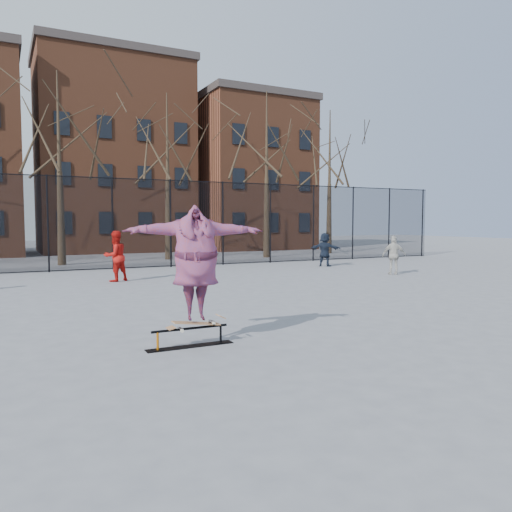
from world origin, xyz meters
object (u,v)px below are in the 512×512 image
skate_rail (190,339)px  bystander_white (394,255)px  bystander_navy (325,250)px  bystander_red (115,256)px  skateboard (196,323)px  skater (196,263)px

skate_rail → bystander_white: bearing=32.9°
skate_rail → bystander_navy: (10.64, 11.33, 0.65)m
bystander_white → bystander_navy: (-0.34, 4.23, 0.02)m
bystander_red → skateboard: bearing=63.9°
bystander_navy → bystander_red: bearing=59.7°
skater → bystander_white: (10.86, 7.10, -0.63)m
bystander_red → bystander_white: bystander_red is taller
skate_rail → bystander_navy: bystander_navy is taller
skater → bystander_red: size_ratio=1.34×
bystander_red → bystander_navy: (9.89, 1.51, -0.10)m
skateboard → skater: size_ratio=0.37×
skater → bystander_navy: 15.48m
skate_rail → skater: bearing=0.0°
bystander_white → skate_rail: bearing=64.9°
skate_rail → bystander_white: size_ratio=0.98×
skate_rail → skateboard: (0.11, 0.00, 0.25)m
skateboard → bystander_red: 9.85m
skateboard → skater: 1.01m
bystander_red → bystander_navy: size_ratio=1.13×
skateboard → bystander_white: size_ratio=0.57×
skateboard → bystander_white: bearing=33.2°
bystander_white → bystander_navy: bearing=-53.5°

